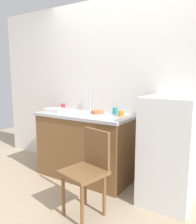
{
  "coord_description": "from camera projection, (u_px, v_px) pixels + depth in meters",
  "views": [
    {
      "loc": [
        1.41,
        -1.9,
        1.45
      ],
      "look_at": [
        -0.19,
        0.6,
        0.97
      ],
      "focal_mm": 36.89,
      "sensor_mm": 36.0,
      "label": 1
    }
  ],
  "objects": [
    {
      "name": "ground_plane",
      "position": [
        83.0,
        207.0,
        2.57
      ],
      "size": [
        8.0,
        8.0,
        0.0
      ],
      "primitive_type": "plane",
      "color": "tan"
    },
    {
      "name": "refrigerator",
      "position": [
        169.0,
        150.0,
        2.6
      ],
      "size": [
        0.56,
        0.63,
        1.22
      ],
      "primitive_type": "cube",
      "color": "white",
      "rests_on": "ground_plane"
    },
    {
      "name": "back_wall",
      "position": [
        125.0,
        90.0,
        3.2
      ],
      "size": [
        4.8,
        0.1,
        2.51
      ],
      "primitive_type": "cube",
      "color": "white",
      "rests_on": "ground_plane"
    },
    {
      "name": "terracotta_bowl",
      "position": [
        98.0,
        112.0,
        3.21
      ],
      "size": [
        0.17,
        0.17,
        0.04
      ],
      "primitive_type": "cylinder",
      "color": "#C67042",
      "rests_on": "countertop"
    },
    {
      "name": "countertop",
      "position": [
        85.0,
        115.0,
        3.2
      ],
      "size": [
        1.36,
        0.64,
        0.04
      ],
      "primitive_type": "cube",
      "color": "#B7B7BC",
      "rests_on": "cabinet_base"
    },
    {
      "name": "chair",
      "position": [
        88.0,
        168.0,
        2.38
      ],
      "size": [
        0.48,
        0.48,
        0.89
      ],
      "rotation": [
        0.0,
        0.0,
        -0.23
      ],
      "color": "brown",
      "rests_on": "ground_plane"
    },
    {
      "name": "cup_teal",
      "position": [
        115.0,
        111.0,
        3.13
      ],
      "size": [
        0.08,
        0.08,
        0.09
      ],
      "primitive_type": "cylinder",
      "color": "teal",
      "rests_on": "countertop"
    },
    {
      "name": "cup_orange",
      "position": [
        121.0,
        113.0,
        2.98
      ],
      "size": [
        0.08,
        0.08,
        0.07
      ],
      "primitive_type": "cylinder",
      "color": "orange",
      "rests_on": "countertop"
    },
    {
      "name": "cup_red",
      "position": [
        63.0,
        106.0,
        3.6
      ],
      "size": [
        0.07,
        0.07,
        0.09
      ],
      "primitive_type": "cylinder",
      "color": "red",
      "rests_on": "countertop"
    },
    {
      "name": "cabinet_base",
      "position": [
        85.0,
        147.0,
        3.27
      ],
      "size": [
        1.32,
        0.6,
        0.88
      ],
      "primitive_type": "cube",
      "color": "brown",
      "rests_on": "ground_plane"
    },
    {
      "name": "faucet",
      "position": [
        90.0,
        101.0,
        3.42
      ],
      "size": [
        0.02,
        0.02,
        0.3
      ],
      "primitive_type": "cylinder",
      "color": "#B7B7BC",
      "rests_on": "countertop"
    },
    {
      "name": "dish_tray",
      "position": [
        55.0,
        110.0,
        3.36
      ],
      "size": [
        0.28,
        0.2,
        0.05
      ],
      "primitive_type": "cube",
      "color": "white",
      "rests_on": "countertop"
    }
  ]
}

